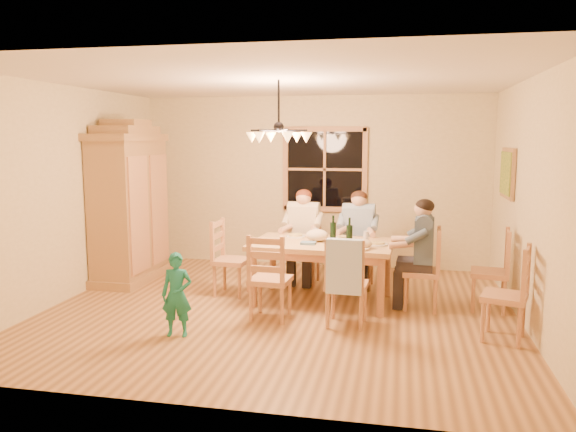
% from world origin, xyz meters
% --- Properties ---
extents(floor, '(5.50, 5.50, 0.00)m').
position_xyz_m(floor, '(0.00, 0.00, 0.00)').
color(floor, brown).
rests_on(floor, ground).
extents(ceiling, '(5.50, 5.00, 0.02)m').
position_xyz_m(ceiling, '(0.00, 0.00, 2.70)').
color(ceiling, white).
rests_on(ceiling, wall_back).
extents(wall_back, '(5.50, 0.02, 2.70)m').
position_xyz_m(wall_back, '(0.00, 2.50, 1.35)').
color(wall_back, beige).
rests_on(wall_back, floor).
extents(wall_left, '(0.02, 5.00, 2.70)m').
position_xyz_m(wall_left, '(-2.75, 0.00, 1.35)').
color(wall_left, beige).
rests_on(wall_left, floor).
extents(wall_right, '(0.02, 5.00, 2.70)m').
position_xyz_m(wall_right, '(2.75, 0.00, 1.35)').
color(wall_right, beige).
rests_on(wall_right, floor).
extents(window, '(1.30, 0.06, 1.30)m').
position_xyz_m(window, '(0.20, 2.47, 1.55)').
color(window, black).
rests_on(window, wall_back).
extents(painting, '(0.06, 0.78, 0.64)m').
position_xyz_m(painting, '(2.71, 1.20, 1.60)').
color(painting, '#9F7445').
rests_on(painting, wall_right).
extents(chandelier, '(0.77, 0.68, 0.71)m').
position_xyz_m(chandelier, '(-0.00, 0.00, 2.08)').
color(chandelier, black).
rests_on(chandelier, ceiling).
extents(armoire, '(0.66, 1.40, 2.30)m').
position_xyz_m(armoire, '(-2.42, 1.03, 1.06)').
color(armoire, '#9F7445').
rests_on(armoire, floor).
extents(dining_table, '(1.80, 1.16, 0.76)m').
position_xyz_m(dining_table, '(0.45, 0.47, 0.66)').
color(dining_table, tan).
rests_on(dining_table, floor).
extents(chair_far_left, '(0.46, 0.44, 0.99)m').
position_xyz_m(chair_far_left, '(0.06, 1.31, 0.30)').
color(chair_far_left, '#AC734C').
rests_on(chair_far_left, floor).
extents(chair_far_right, '(0.46, 0.44, 0.99)m').
position_xyz_m(chair_far_right, '(0.84, 1.27, 0.30)').
color(chair_far_right, '#AC734C').
rests_on(chair_far_right, floor).
extents(chair_near_left, '(0.46, 0.44, 0.99)m').
position_xyz_m(chair_near_left, '(-0.03, -0.33, 0.30)').
color(chair_near_left, '#AC734C').
rests_on(chair_near_left, floor).
extents(chair_near_right, '(0.46, 0.44, 0.99)m').
position_xyz_m(chair_near_right, '(0.84, -0.38, 0.30)').
color(chair_near_right, '#AC734C').
rests_on(chair_near_right, floor).
extents(chair_end_left, '(0.44, 0.46, 0.99)m').
position_xyz_m(chair_end_left, '(-0.75, 0.53, 0.30)').
color(chair_end_left, '#AC734C').
rests_on(chair_end_left, floor).
extents(chair_end_right, '(0.44, 0.46, 0.99)m').
position_xyz_m(chair_end_right, '(1.66, 0.40, 0.30)').
color(chair_end_right, '#AC734C').
rests_on(chair_end_right, floor).
extents(adult_woman, '(0.41, 0.44, 0.87)m').
position_xyz_m(adult_woman, '(0.06, 1.31, 0.84)').
color(adult_woman, beige).
rests_on(adult_woman, floor).
extents(adult_plaid_man, '(0.41, 0.44, 0.87)m').
position_xyz_m(adult_plaid_man, '(0.84, 1.27, 0.84)').
color(adult_plaid_man, '#355F92').
rests_on(adult_plaid_man, floor).
extents(adult_slate_man, '(0.44, 0.41, 0.87)m').
position_xyz_m(adult_slate_man, '(1.66, 0.40, 0.84)').
color(adult_slate_man, '#415369').
rests_on(adult_slate_man, floor).
extents(towel, '(0.38, 0.12, 0.58)m').
position_xyz_m(towel, '(0.83, -0.57, 0.70)').
color(towel, '#AAC5E6').
rests_on(towel, chair_near_right).
extents(wine_bottle_a, '(0.08, 0.08, 0.33)m').
position_xyz_m(wine_bottle_a, '(0.58, 0.52, 0.93)').
color(wine_bottle_a, black).
rests_on(wine_bottle_a, dining_table).
extents(wine_bottle_b, '(0.08, 0.08, 0.33)m').
position_xyz_m(wine_bottle_b, '(0.79, 0.36, 0.93)').
color(wine_bottle_b, black).
rests_on(wine_bottle_b, dining_table).
extents(plate_woman, '(0.26, 0.26, 0.02)m').
position_xyz_m(plate_woman, '(0.06, 0.75, 0.77)').
color(plate_woman, white).
rests_on(plate_woman, dining_table).
extents(plate_plaid, '(0.26, 0.26, 0.02)m').
position_xyz_m(plate_plaid, '(0.70, 0.73, 0.77)').
color(plate_plaid, white).
rests_on(plate_plaid, dining_table).
extents(plate_slate, '(0.26, 0.26, 0.02)m').
position_xyz_m(plate_slate, '(1.13, 0.40, 0.77)').
color(plate_slate, white).
rests_on(plate_slate, dining_table).
extents(wine_glass_a, '(0.06, 0.06, 0.14)m').
position_xyz_m(wine_glass_a, '(0.33, 0.67, 0.83)').
color(wine_glass_a, silver).
rests_on(wine_glass_a, dining_table).
extents(wine_glass_b, '(0.06, 0.06, 0.14)m').
position_xyz_m(wine_glass_b, '(0.98, 0.56, 0.83)').
color(wine_glass_b, silver).
rests_on(wine_glass_b, dining_table).
extents(cap, '(0.20, 0.20, 0.11)m').
position_xyz_m(cap, '(0.98, 0.17, 0.82)').
color(cap, '#CCB088').
rests_on(cap, dining_table).
extents(napkin, '(0.19, 0.15, 0.03)m').
position_xyz_m(napkin, '(0.30, 0.29, 0.78)').
color(napkin, '#54779B').
rests_on(napkin, dining_table).
extents(cloth_bundle, '(0.28, 0.22, 0.15)m').
position_xyz_m(cloth_bundle, '(0.38, 0.50, 0.84)').
color(cloth_bundle, '#C8B391').
rests_on(cloth_bundle, dining_table).
extents(child, '(0.35, 0.25, 0.88)m').
position_xyz_m(child, '(-0.85, -1.06, 0.44)').
color(child, '#1B7A6B').
rests_on(child, floor).
extents(chair_spare_front, '(0.53, 0.54, 0.99)m').
position_xyz_m(chair_spare_front, '(2.45, -0.52, 0.30)').
color(chair_spare_front, '#AC734C').
rests_on(chair_spare_front, floor).
extents(chair_spare_back, '(0.47, 0.49, 0.99)m').
position_xyz_m(chair_spare_back, '(2.45, 0.51, 0.30)').
color(chair_spare_back, '#AC734C').
rests_on(chair_spare_back, floor).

